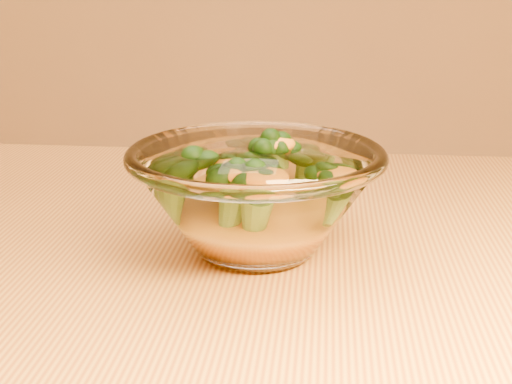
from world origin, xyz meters
TOP-DOWN VIEW (x-y plane):
  - glass_bowl at (-0.06, 0.06)m, footprint 0.21×0.21m
  - cheese_sauce at (-0.06, 0.06)m, footprint 0.12×0.12m
  - broccoli_heap at (-0.07, 0.06)m, footprint 0.16×0.14m

SIDE VIEW (x-z plane):
  - cheese_sauce at x=-0.06m, z-range 0.76..0.80m
  - glass_bowl at x=-0.06m, z-range 0.75..0.85m
  - broccoli_heap at x=-0.07m, z-range 0.78..0.85m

